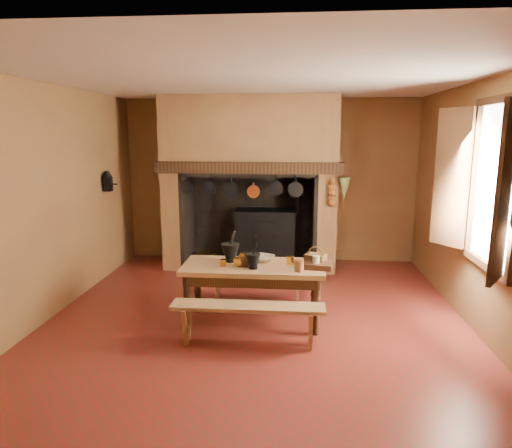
{
  "coord_description": "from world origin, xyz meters",
  "views": [
    {
      "loc": [
        0.45,
        -5.18,
        2.21
      ],
      "look_at": [
        -0.03,
        0.3,
        1.11
      ],
      "focal_mm": 32.0,
      "sensor_mm": 36.0,
      "label": 1
    }
  ],
  "objects": [
    {
      "name": "brass_mug_b",
      "position": [
        0.4,
        -0.04,
        0.76
      ],
      "size": [
        0.1,
        0.1,
        0.1
      ],
      "primitive_type": "cylinder",
      "rotation": [
        0.0,
        0.0,
        -0.16
      ],
      "color": "gold",
      "rests_on": "work_table"
    },
    {
      "name": "window",
      "position": [
        2.35,
        -0.4,
        1.7
      ],
      "size": [
        0.39,
        1.75,
        1.76
      ],
      "color": "white",
      "rests_on": "wall_right"
    },
    {
      "name": "wicker_basket",
      "position": [
        0.69,
        -0.04,
        0.78
      ],
      "size": [
        0.28,
        0.24,
        0.22
      ],
      "rotation": [
        0.0,
        0.0,
        -0.38
      ],
      "color": "#553819",
      "rests_on": "work_table"
    },
    {
      "name": "floor",
      "position": [
        0.0,
        0.0,
        0.0
      ],
      "size": [
        5.5,
        5.5,
        0.0
      ],
      "primitive_type": "plane",
      "color": "maroon",
      "rests_on": "ground"
    },
    {
      "name": "back_wall",
      "position": [
        0.0,
        2.75,
        1.4
      ],
      "size": [
        5.0,
        0.02,
        2.8
      ],
      "primitive_type": "cube",
      "color": "olive",
      "rests_on": "floor"
    },
    {
      "name": "wooden_tray",
      "position": [
        0.69,
        -0.15,
        0.74
      ],
      "size": [
        0.4,
        0.32,
        0.06
      ],
      "primitive_type": "cube",
      "rotation": [
        0.0,
        0.0,
        -0.16
      ],
      "color": "#3B2412",
      "rests_on": "work_table"
    },
    {
      "name": "coffee_grinder",
      "position": [
        -0.13,
        -0.16,
        0.78
      ],
      "size": [
        0.17,
        0.14,
        0.2
      ],
      "rotation": [
        0.0,
        0.0,
        -0.1
      ],
      "color": "#3B2412",
      "rests_on": "work_table"
    },
    {
      "name": "onion_string",
      "position": [
        1.0,
        1.79,
        1.33
      ],
      "size": [
        0.12,
        0.1,
        0.46
      ],
      "primitive_type": null,
      "color": "#99521C",
      "rests_on": "chimney_breast"
    },
    {
      "name": "ceiling",
      "position": [
        0.0,
        0.0,
        2.8
      ],
      "size": [
        5.5,
        5.5,
        0.0
      ],
      "primitive_type": "plane",
      "rotation": [
        3.14,
        0.0,
        0.0
      ],
      "color": "silver",
      "rests_on": "back_wall"
    },
    {
      "name": "wall_left",
      "position": [
        -2.5,
        0.0,
        1.4
      ],
      "size": [
        0.02,
        5.5,
        2.8
      ],
      "primitive_type": "cube",
      "color": "olive",
      "rests_on": "floor"
    },
    {
      "name": "bench_back",
      "position": [
        -0.03,
        0.54,
        0.28
      ],
      "size": [
        1.32,
        0.23,
        0.37
      ],
      "color": "tan",
      "rests_on": "floor"
    },
    {
      "name": "chimney_breast",
      "position": [
        -0.3,
        2.31,
        1.81
      ],
      "size": [
        2.95,
        0.96,
        2.8
      ],
      "color": "olive",
      "rests_on": "floor"
    },
    {
      "name": "hanging_pans",
      "position": [
        -0.34,
        1.81,
        1.36
      ],
      "size": [
        1.92,
        0.29,
        0.27
      ],
      "color": "black",
      "rests_on": "chimney_breast"
    },
    {
      "name": "brass_mug_a",
      "position": [
        -0.37,
        -0.18,
        0.75
      ],
      "size": [
        0.07,
        0.07,
        0.08
      ],
      "primitive_type": "cylinder",
      "rotation": [
        0.0,
        0.0,
        0.02
      ],
      "color": "gold",
      "rests_on": "work_table"
    },
    {
      "name": "mixing_bowl",
      "position": [
        0.06,
        0.05,
        0.74
      ],
      "size": [
        0.37,
        0.37,
        0.07
      ],
      "primitive_type": "imported",
      "rotation": [
        0.0,
        0.0,
        -0.43
      ],
      "color": "#B4AA8A",
      "rests_on": "work_table"
    },
    {
      "name": "iron_range",
      "position": [
        -0.04,
        2.45,
        0.48
      ],
      "size": [
        1.12,
        0.55,
        1.6
      ],
      "color": "black",
      "rests_on": "floor"
    },
    {
      "name": "mortar_large",
      "position": [
        -0.31,
        0.01,
        0.83
      ],
      "size": [
        0.22,
        0.22,
        0.37
      ],
      "rotation": [
        0.0,
        0.0,
        0.13
      ],
      "color": "black",
      "rests_on": "work_table"
    },
    {
      "name": "mortar_small",
      "position": [
        -0.01,
        -0.25,
        0.81
      ],
      "size": [
        0.17,
        0.17,
        0.29
      ],
      "rotation": [
        0.0,
        0.0,
        0.31
      ],
      "color": "black",
      "rests_on": "work_table"
    },
    {
      "name": "wall_front",
      "position": [
        0.0,
        -2.75,
        1.4
      ],
      "size": [
        5.0,
        0.02,
        2.8
      ],
      "primitive_type": "cube",
      "color": "olive",
      "rests_on": "floor"
    },
    {
      "name": "glass_jar",
      "position": [
        0.69,
        -0.18,
        0.78
      ],
      "size": [
        0.1,
        0.1,
        0.15
      ],
      "primitive_type": "cylinder",
      "rotation": [
        0.0,
        0.0,
        -0.28
      ],
      "color": "beige",
      "rests_on": "work_table"
    },
    {
      "name": "herb_bunch",
      "position": [
        1.18,
        1.79,
        1.38
      ],
      "size": [
        0.2,
        0.2,
        0.35
      ],
      "primitive_type": "cone",
      "rotation": [
        3.14,
        0.0,
        0.0
      ],
      "color": "brown",
      "rests_on": "chimney_breast"
    },
    {
      "name": "wall_right",
      "position": [
        2.5,
        0.0,
        1.4
      ],
      "size": [
        0.02,
        5.5,
        2.8
      ],
      "primitive_type": "cube",
      "color": "olive",
      "rests_on": "floor"
    },
    {
      "name": "brass_cup",
      "position": [
        -0.19,
        -0.17,
        0.76
      ],
      "size": [
        0.13,
        0.13,
        0.1
      ],
      "primitive_type": "imported",
      "rotation": [
        0.0,
        0.0,
        -0.06
      ],
      "color": "gold",
      "rests_on": "work_table"
    },
    {
      "name": "wall_coffee_mill",
      "position": [
        -2.42,
        1.55,
        1.52
      ],
      "size": [
        0.23,
        0.16,
        0.31
      ],
      "color": "black",
      "rests_on": "wall_left"
    },
    {
      "name": "bench_front",
      "position": [
        -0.03,
        -0.71,
        0.34
      ],
      "size": [
        1.61,
        0.28,
        0.45
      ],
      "color": "tan",
      "rests_on": "floor"
    },
    {
      "name": "hearth_pans",
      "position": [
        -1.05,
        2.22,
        0.09
      ],
      "size": [
        0.51,
        0.62,
        0.2
      ],
      "color": "gold",
      "rests_on": "floor"
    },
    {
      "name": "stoneware_crock",
      "position": [
        0.5,
        -0.31,
        0.78
      ],
      "size": [
        0.12,
        0.12,
        0.13
      ],
      "primitive_type": "cylinder",
      "rotation": [
        0.0,
        0.0,
        -0.17
      ],
      "color": "#573320",
      "rests_on": "work_table"
    },
    {
      "name": "work_table",
      "position": [
        -0.03,
        -0.1,
        0.6
      ],
      "size": [
        1.64,
        0.73,
        0.71
      ],
      "color": "tan",
      "rests_on": "floor"
    }
  ]
}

